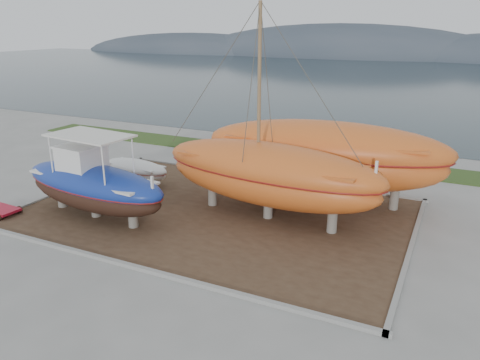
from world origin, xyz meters
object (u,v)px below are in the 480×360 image
at_px(white_dinghy, 136,172).
at_px(red_trailer, 2,212).
at_px(blue_caique, 92,176).
at_px(orange_bare_hull, 324,163).
at_px(orange_sailboat, 270,117).

bearing_deg(white_dinghy, red_trailer, -107.32).
height_order(blue_caique, orange_bare_hull, orange_bare_hull).
relative_size(blue_caique, orange_bare_hull, 0.67).
bearing_deg(red_trailer, white_dinghy, 68.86).
relative_size(orange_bare_hull, red_trailer, 5.00).
bearing_deg(orange_sailboat, orange_bare_hull, 69.04).
relative_size(orange_sailboat, red_trailer, 4.45).
xyz_separation_m(blue_caique, orange_bare_hull, (9.15, 6.76, 0.03)).
bearing_deg(white_dinghy, blue_caique, -67.76).
relative_size(blue_caique, orange_sailboat, 0.75).
distance_m(blue_caique, orange_bare_hull, 11.37).
xyz_separation_m(orange_sailboat, orange_bare_hull, (1.65, 3.34, -2.81)).
bearing_deg(blue_caique, orange_sailboat, 29.98).
xyz_separation_m(blue_caique, red_trailer, (-4.30, -1.80, -1.89)).
bearing_deg(orange_bare_hull, red_trailer, -153.14).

